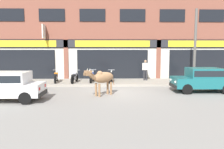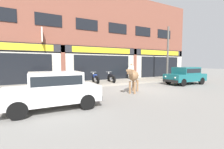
# 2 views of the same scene
# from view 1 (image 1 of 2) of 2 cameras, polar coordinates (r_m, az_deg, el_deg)

# --- Properties ---
(ground_plane) EXTENTS (90.00, 90.00, 0.00)m
(ground_plane) POSITION_cam_1_polar(r_m,az_deg,el_deg) (13.02, 0.81, -4.82)
(ground_plane) COLOR gray
(sidewalk) EXTENTS (19.00, 3.17, 0.16)m
(sidewalk) POSITION_cam_1_polar(r_m,az_deg,el_deg) (16.73, 0.29, -2.01)
(sidewalk) COLOR gray
(sidewalk) RESTS_ON ground
(shop_building) EXTENTS (23.00, 1.40, 8.89)m
(shop_building) POSITION_cam_1_polar(r_m,az_deg,el_deg) (18.47, 0.11, 11.66)
(shop_building) COLOR brown
(shop_building) RESTS_ON ground
(cow) EXTENTS (1.74, 1.61, 1.61)m
(cow) POSITION_cam_1_polar(r_m,az_deg,el_deg) (12.10, -2.57, -0.87)
(cow) COLOR #936B47
(cow) RESTS_ON ground
(car_0) EXTENTS (3.62, 1.63, 1.46)m
(car_0) POSITION_cam_1_polar(r_m,az_deg,el_deg) (12.01, -25.62, -2.48)
(car_0) COLOR black
(car_0) RESTS_ON ground
(car_1) EXTENTS (3.64, 1.66, 1.46)m
(car_1) POSITION_cam_1_polar(r_m,az_deg,el_deg) (14.30, 22.62, -1.00)
(car_1) COLOR black
(car_1) RESTS_ON ground
(motorcycle_0) EXTENTS (0.52, 1.81, 0.88)m
(motorcycle_0) POSITION_cam_1_polar(r_m,az_deg,el_deg) (16.67, -14.41, -0.62)
(motorcycle_0) COLOR black
(motorcycle_0) RESTS_ON sidewalk
(motorcycle_1) EXTENTS (0.54, 1.81, 0.88)m
(motorcycle_1) POSITION_cam_1_polar(r_m,az_deg,el_deg) (16.25, -9.77, -0.69)
(motorcycle_1) COLOR black
(motorcycle_1) RESTS_ON sidewalk
(motorcycle_2) EXTENTS (0.52, 1.81, 0.88)m
(motorcycle_2) POSITION_cam_1_polar(r_m,az_deg,el_deg) (16.33, -5.29, -0.59)
(motorcycle_2) COLOR black
(motorcycle_2) RESTS_ON sidewalk
(motorcycle_3) EXTENTS (0.55, 1.81, 0.88)m
(motorcycle_3) POSITION_cam_1_polar(r_m,az_deg,el_deg) (16.13, -0.40, -0.65)
(motorcycle_3) COLOR black
(motorcycle_3) RESTS_ON sidewalk
(pedestrian) EXTENTS (0.45, 0.32, 1.60)m
(pedestrian) POSITION_cam_1_polar(r_m,az_deg,el_deg) (17.25, 8.71, 1.74)
(pedestrian) COLOR #2D2D33
(pedestrian) RESTS_ON sidewalk
(utility_pole) EXTENTS (0.18, 0.18, 5.21)m
(utility_pole) POSITION_cam_1_polar(r_m,az_deg,el_deg) (16.48, 20.86, 6.81)
(utility_pole) COLOR #595651
(utility_pole) RESTS_ON sidewalk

